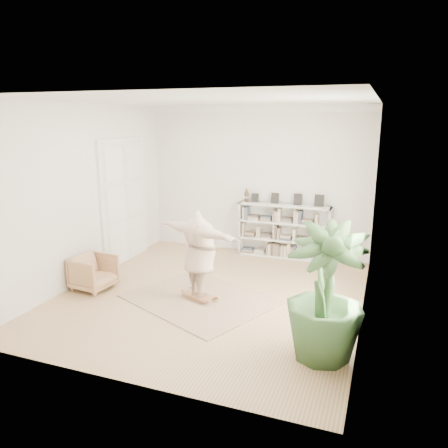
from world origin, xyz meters
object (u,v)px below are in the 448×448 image
rocker_board (200,296)px  person (199,252)px  bookshelf (284,231)px  armchair (93,273)px  houseplant (325,293)px

rocker_board → person: size_ratio=0.31×
bookshelf → armchair: bearing=-132.5°
bookshelf → houseplant: (1.56, -4.31, 0.34)m
person → houseplant: bearing=176.7°
bookshelf → person: person is taller
bookshelf → rocker_board: bookshelf is taller
person → houseplant: (2.42, -1.23, 0.03)m
rocker_board → bookshelf: bearing=98.1°
armchair → person: person is taller
rocker_board → houseplant: bearing=-3.3°
houseplant → armchair: bearing=167.9°
armchair → person: bearing=-76.8°
armchair → person: size_ratio=0.37×
armchair → houseplant: (4.60, -0.99, 0.64)m
bookshelf → person: 3.21m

